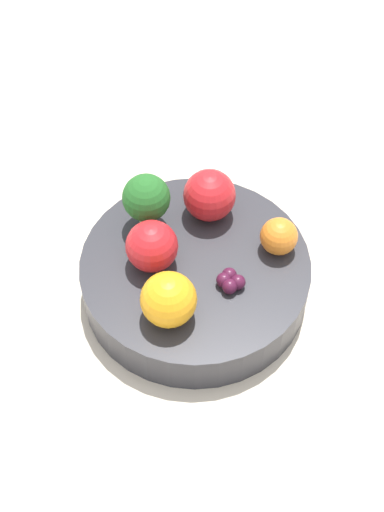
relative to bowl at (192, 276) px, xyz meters
The scene contains 9 objects.
ground_plane 0.04m from the bowl, ahead, with size 6.00×6.00×0.00m, color gray.
table_surface 0.03m from the bowl, ahead, with size 1.20×1.20×0.02m.
bowl is the anchor object (origin of this frame).
broccoli 0.09m from the bowl, 134.35° to the left, with size 0.05×0.05×0.06m.
apple_red 0.06m from the bowl, behind, with size 0.05×0.05×0.05m.
apple_green 0.08m from the bowl, 77.83° to the left, with size 0.05×0.05×0.05m.
orange_front 0.09m from the bowl, 12.76° to the left, with size 0.04×0.04×0.04m.
orange_back 0.08m from the bowl, 111.13° to the right, with size 0.05×0.05×0.05m.
grape_cluster 0.05m from the bowl, 39.35° to the right, with size 0.03×0.03×0.01m.
Camera 1 is at (0.00, -0.40, 0.60)m, focal length 50.00 mm.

